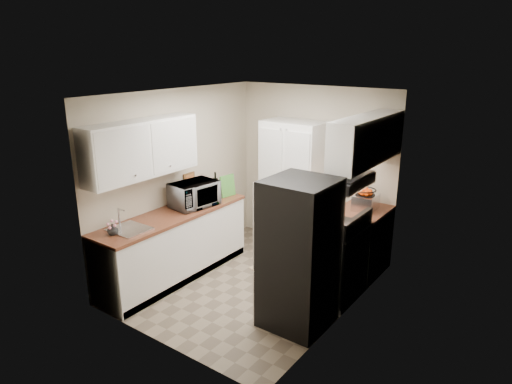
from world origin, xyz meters
TOP-DOWN VIEW (x-y plane):
  - ground at (0.00, 0.00)m, footprint 3.20×3.20m
  - room_shell at (-0.02, -0.01)m, footprint 2.64×3.24m
  - pantry_cabinet at (-0.20, 1.32)m, footprint 0.90×0.55m
  - base_cabinet_left at (-0.99, -0.43)m, footprint 0.60×2.30m
  - countertop_left at (-0.99, -0.43)m, footprint 0.63×2.33m
  - base_cabinet_right at (0.99, 1.19)m, footprint 0.60×0.80m
  - countertop_right at (0.99, 1.19)m, footprint 0.63×0.83m
  - electric_range at (0.97, 0.39)m, footprint 0.71×0.78m
  - refrigerator at (0.94, -0.41)m, footprint 0.70×0.72m
  - microwave at (-0.95, -0.05)m, footprint 0.50×0.67m
  - wine_bottle at (-1.07, 0.53)m, footprint 0.08×0.08m
  - flower_vase at (-1.02, -1.36)m, footprint 0.16×0.16m
  - cutting_board at (-0.87, 0.57)m, footprint 0.06×0.25m
  - toaster_oven at (1.01, 1.21)m, footprint 0.30×0.37m
  - fruit_basket at (1.00, 1.20)m, footprint 0.38×0.38m
  - kitchen_mat at (-0.03, 0.64)m, footprint 0.58×0.79m

SIDE VIEW (x-z plane):
  - ground at x=0.00m, z-range 0.00..0.00m
  - kitchen_mat at x=-0.03m, z-range 0.00..0.01m
  - base_cabinet_left at x=-0.99m, z-range 0.00..0.88m
  - base_cabinet_right at x=0.99m, z-range 0.00..0.88m
  - electric_range at x=0.97m, z-range -0.09..1.04m
  - refrigerator at x=0.94m, z-range 0.00..1.70m
  - countertop_left at x=-0.99m, z-range 0.88..0.92m
  - countertop_right at x=0.99m, z-range 0.88..0.92m
  - flower_vase at x=-1.02m, z-range 0.92..1.06m
  - pantry_cabinet at x=-0.20m, z-range 0.00..2.00m
  - toaster_oven at x=1.01m, z-range 0.92..1.13m
  - wine_bottle at x=-1.07m, z-range 0.92..1.23m
  - cutting_board at x=-0.87m, z-range 0.92..1.24m
  - microwave at x=-0.95m, z-range 0.92..1.26m
  - fruit_basket at x=1.00m, z-range 1.13..1.25m
  - room_shell at x=-0.02m, z-range 0.37..2.89m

